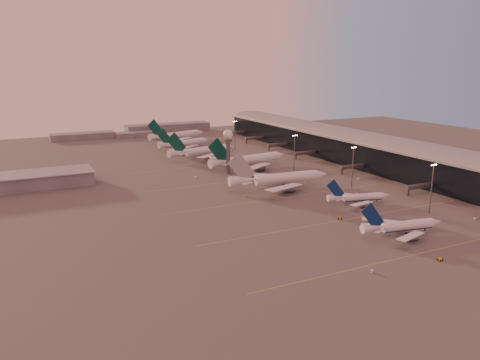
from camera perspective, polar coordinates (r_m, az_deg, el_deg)
name	(u,v)px	position (r m, az deg, el deg)	size (l,w,h in m)	color
ground	(333,231)	(209.03, 11.25, -6.12)	(700.00, 700.00, 0.00)	#555252
taxiway_markings	(315,192)	(269.01, 9.16, -1.51)	(180.00, 185.25, 0.02)	gold
terminal	(361,149)	(355.47, 14.52, 3.71)	(57.00, 362.00, 23.04)	black
hangar	(20,181)	(302.39, -25.22, -0.12)	(82.00, 27.00, 8.50)	slate
radar_tower	(228,143)	(306.64, -1.46, 4.56)	(6.40, 6.40, 31.10)	#505257
mast_a	(432,186)	(243.65, 22.34, -0.67)	(3.60, 0.56, 25.00)	#505257
mast_b	(353,165)	(279.96, 13.58, 1.78)	(3.60, 0.56, 25.00)	#505257
mast_c	(294,151)	(320.58, 6.64, 3.57)	(3.60, 0.56, 25.00)	#505257
mast_d	(235,134)	(397.37, -0.64, 5.65)	(3.60, 0.56, 25.00)	#505257
distant_horizon	(144,130)	(500.34, -11.62, 5.93)	(165.00, 37.50, 9.00)	slate
narrowbody_near	(402,227)	(211.73, 19.15, -5.49)	(39.51, 31.30, 15.52)	white
narrowbody_mid	(359,198)	(251.48, 14.25, -2.19)	(35.03, 27.64, 13.89)	white
widebody_white	(280,181)	(277.01, 4.91, -0.09)	(64.14, 51.19, 22.56)	white
greentail_a	(249,162)	(328.65, 1.14, 2.23)	(65.35, 52.39, 23.86)	white
greentail_b	(202,153)	(366.86, -4.62, 3.36)	(59.90, 47.87, 22.05)	white
greentail_c	(185,144)	(409.22, -6.76, 4.34)	(51.97, 41.38, 19.40)	white
greentail_d	(178,137)	(450.06, -7.62, 5.26)	(61.31, 48.79, 22.93)	white
gsv_truck_a	(372,269)	(172.39, 15.82, -10.41)	(5.67, 5.12, 2.28)	silver
gsv_tug_near	(440,259)	(190.33, 23.21, -8.89)	(2.51, 3.78, 1.02)	gold
gsv_catering_a	(476,216)	(245.61, 26.81, -3.92)	(4.77, 3.25, 3.59)	silver
gsv_tug_mid	(340,218)	(224.76, 12.10, -4.58)	(4.62, 4.11, 1.13)	gold
gsv_truck_b	(357,193)	(268.83, 14.08, -1.52)	(5.59, 3.34, 2.13)	silver
gsv_truck_c	(246,195)	(256.50, 0.74, -1.84)	(4.95, 5.15, 2.12)	gold
gsv_catering_b	(359,176)	(304.12, 14.33, 0.44)	(5.36, 2.80, 4.27)	silver
gsv_truck_d	(195,176)	(300.61, -5.45, 0.48)	(2.37, 5.93, 2.37)	silver
gsv_tug_hangar	(266,157)	(364.19, 3.23, 2.77)	(3.87, 2.62, 1.04)	gold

